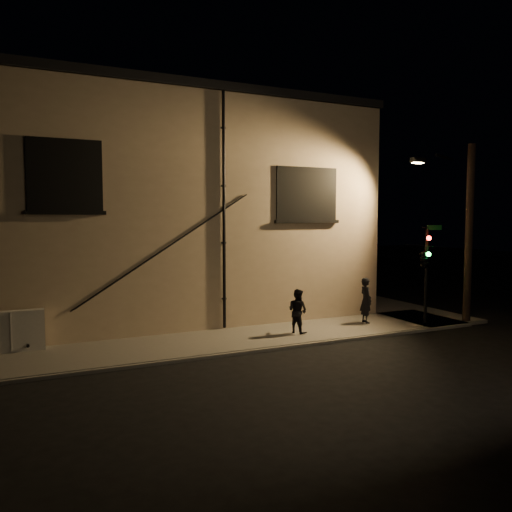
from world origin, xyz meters
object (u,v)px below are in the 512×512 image
pedestrian_a (366,300)px  pedestrian_b (298,311)px  streetlamp_pole (466,229)px  utility_cabinet (11,331)px  traffic_signal (425,258)px

pedestrian_a → pedestrian_b: 3.17m
streetlamp_pole → pedestrian_b: bearing=172.2°
pedestrian_a → streetlamp_pole: size_ratio=0.25×
pedestrian_a → pedestrian_b: size_ratio=1.13×
streetlamp_pole → pedestrian_a: bearing=160.7°
pedestrian_b → streetlamp_pole: 7.39m
pedestrian_a → pedestrian_b: bearing=106.6°
utility_cabinet → pedestrian_a: pedestrian_a is taller
pedestrian_a → streetlamp_pole: 4.70m
utility_cabinet → streetlamp_pole: streetlamp_pole is taller
pedestrian_b → pedestrian_a: bearing=-106.3°
pedestrian_b → streetlamp_pole: bearing=-120.3°
traffic_signal → streetlamp_pole: size_ratio=0.54×
traffic_signal → pedestrian_a: bearing=149.4°
traffic_signal → utility_cabinet: bearing=171.1°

